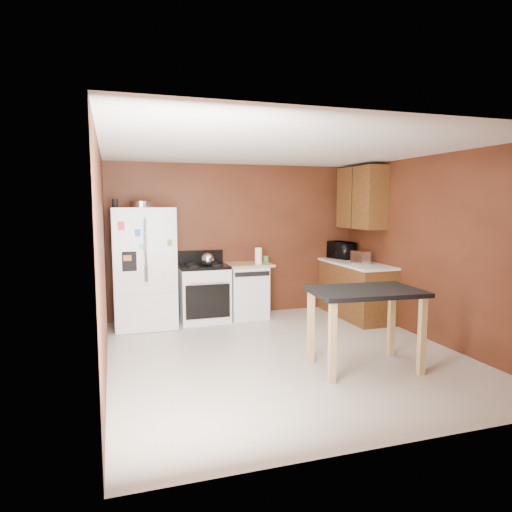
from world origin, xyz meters
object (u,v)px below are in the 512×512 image
gas_range (204,292)px  island (365,302)px  roasting_pan (142,204)px  toaster (361,258)px  dishwasher (247,290)px  paper_towel (258,256)px  microwave (342,251)px  refrigerator (144,268)px  pen_cup (115,203)px  kettle (208,259)px  green_canister (266,259)px

gas_range → island: bearing=-63.5°
gas_range → island: (1.31, -2.63, 0.31)m
roasting_pan → toaster: 3.48m
gas_range → dishwasher: bearing=1.9°
roasting_pan → paper_towel: roasting_pan is taller
island → paper_towel: bearing=100.1°
microwave → dishwasher: bearing=76.2°
dishwasher → island: bearing=-77.4°
paper_towel → refrigerator: size_ratio=0.15×
refrigerator → island: 3.40m
dishwasher → island: island is taller
pen_cup → island: bearing=-43.5°
kettle → refrigerator: (-0.95, 0.07, -0.10)m
toaster → microwave: (0.07, 0.76, 0.03)m
dishwasher → kettle: bearing=-167.0°
pen_cup → dishwasher: 2.47m
toaster → island: 2.24m
roasting_pan → refrigerator: (0.00, -0.06, -0.95)m
microwave → gas_range: size_ratio=0.44×
green_canister → island: 2.75m
roasting_pan → refrigerator: 0.95m
gas_range → dishwasher: size_ratio=1.24×
dishwasher → toaster: bearing=-23.0°
paper_towel → island: 2.55m
gas_range → island: 2.96m
kettle → green_canister: (1.03, 0.24, -0.06)m
pen_cup → microwave: size_ratio=0.25×
green_canister → kettle: bearing=-167.1°
roasting_pan → microwave: bearing=1.2°
paper_towel → microwave: 1.61m
kettle → green_canister: size_ratio=2.00×
roasting_pan → green_canister: bearing=3.0°
roasting_pan → toaster: size_ratio=1.30×
refrigerator → gas_range: (0.91, 0.06, -0.44)m
pen_cup → green_canister: (2.37, 0.26, -0.92)m
roasting_pan → kettle: roasting_pan is taller
pen_cup → green_canister: pen_cup is taller
roasting_pan → toaster: bearing=-11.8°
toaster → refrigerator: size_ratio=0.16×
island → gas_range: bearing=116.5°
paper_towel → gas_range: (-0.87, 0.13, -0.56)m
microwave → gas_range: (-2.46, -0.07, -0.57)m
paper_towel → dishwasher: paper_towel is taller
green_canister → island: (0.24, -2.74, -0.17)m
pen_cup → gas_range: size_ratio=0.11×
pen_cup → gas_range: bearing=6.9°
refrigerator → gas_range: refrigerator is taller
pen_cup → island: pen_cup is taller
toaster → paper_towel: bearing=150.2°
pen_cup → refrigerator: (0.39, 0.10, -0.96)m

